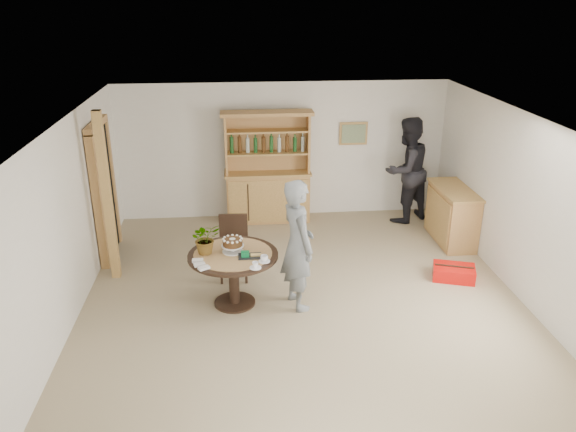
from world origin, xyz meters
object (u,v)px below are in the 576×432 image
Objects in this scene: sideboard at (452,215)px; hutch at (268,185)px; red_suitcase at (454,273)px; teen_boy at (298,245)px; dining_chair at (234,243)px; adult_person at (406,170)px; dining_table at (233,264)px.

hutch is at bearing 157.79° from sideboard.
red_suitcase is at bearing -44.84° from hutch.
teen_boy is (-2.83, -1.86, 0.42)m from sideboard.
adult_person reaches higher than dining_chair.
red_suitcase is (0.10, -2.35, -0.87)m from adult_person.
sideboard reaches higher than red_suitcase.
teen_boy is (0.85, -0.10, 0.29)m from dining_table.
dining_table is at bearing 12.24° from adult_person.
adult_person is at bearing 41.29° from dining_table.
hutch is at bearing -34.56° from adult_person.
adult_person is (2.50, -0.24, 0.28)m from hutch.
sideboard is at bearing 25.55° from dining_table.
hutch reaches higher than dining_table.
hutch is 1.62× the size of sideboard.
dining_chair is (-3.68, -0.93, 0.06)m from sideboard.
red_suitcase is at bearing 7.26° from dining_table.
dining_chair reaches higher than dining_table.
hutch is 3.29m from sideboard.
red_suitcase is at bearing -5.02° from dining_chair.
sideboard reaches higher than dining_table.
dining_chair reaches higher than sideboard.
sideboard is 0.70× the size of teen_boy.
sideboard is at bearing -22.21° from hutch.
hutch is at bearing -13.01° from teen_boy.
teen_boy is 2.57× the size of red_suitcase.
dining_table is 0.83m from dining_chair.
hutch reaches higher than dining_chair.
dining_chair is at bearing 89.78° from dining_table.
sideboard is 3.41m from teen_boy.
dining_table is 0.67× the size of teen_boy.
dining_chair is at bearing 2.53° from adult_person.
hutch is 2.27m from dining_chair.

